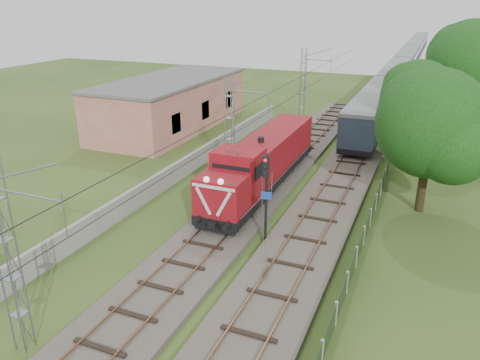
% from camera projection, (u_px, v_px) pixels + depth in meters
% --- Properties ---
extents(ground, '(140.00, 140.00, 0.00)m').
position_uv_depth(ground, '(190.00, 264.00, 24.30)').
color(ground, '#2A4A1B').
rests_on(ground, ground).
extents(track_main, '(4.20, 70.00, 0.45)m').
position_uv_depth(track_main, '(241.00, 209.00, 30.26)').
color(track_main, '#6B6054').
rests_on(track_main, ground).
extents(track_side, '(4.20, 80.00, 0.45)m').
position_uv_depth(track_side, '(354.00, 159.00, 39.66)').
color(track_side, '#6B6054').
rests_on(track_side, ground).
extents(catenary, '(3.31, 70.00, 8.00)m').
position_uv_depth(catenary, '(230.00, 128.00, 34.23)').
color(catenary, gray).
rests_on(catenary, ground).
extents(boundary_wall, '(0.25, 40.00, 1.50)m').
position_uv_depth(boundary_wall, '(189.00, 164.00, 36.69)').
color(boundary_wall, '#9E9E99').
rests_on(boundary_wall, ground).
extents(station_building, '(8.40, 20.40, 5.22)m').
position_uv_depth(station_building, '(172.00, 103.00, 49.39)').
color(station_building, tan).
rests_on(station_building, ground).
extents(fence, '(0.12, 32.00, 1.20)m').
position_uv_depth(fence, '(356.00, 257.00, 23.80)').
color(fence, black).
rests_on(fence, ground).
extents(locomotive, '(2.89, 16.48, 4.18)m').
position_uv_depth(locomotive, '(263.00, 161.00, 33.02)').
color(locomotive, black).
rests_on(locomotive, ground).
extents(coach_rake, '(3.01, 112.43, 3.48)m').
position_uv_depth(coach_rake, '(407.00, 59.00, 86.74)').
color(coach_rake, black).
rests_on(coach_rake, ground).
extents(signal_post, '(0.57, 0.45, 5.27)m').
position_uv_depth(signal_post, '(266.00, 184.00, 25.04)').
color(signal_post, black).
rests_on(signal_post, ground).
extents(tree_a, '(7.10, 6.76, 9.20)m').
position_uv_depth(tree_a, '(433.00, 125.00, 28.38)').
color(tree_a, '#372A16').
rests_on(tree_a, ground).
extents(tree_b, '(8.79, 8.37, 11.40)m').
position_uv_depth(tree_b, '(476.00, 70.00, 40.50)').
color(tree_b, '#372A16').
rests_on(tree_b, ground).
extents(tree_c, '(6.47, 6.16, 8.39)m').
position_uv_depth(tree_c, '(419.00, 99.00, 38.45)').
color(tree_c, '#372A16').
rests_on(tree_c, ground).
extents(tree_d, '(8.59, 8.18, 11.14)m').
position_uv_depth(tree_d, '(471.00, 61.00, 47.76)').
color(tree_d, '#372A16').
rests_on(tree_d, ground).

